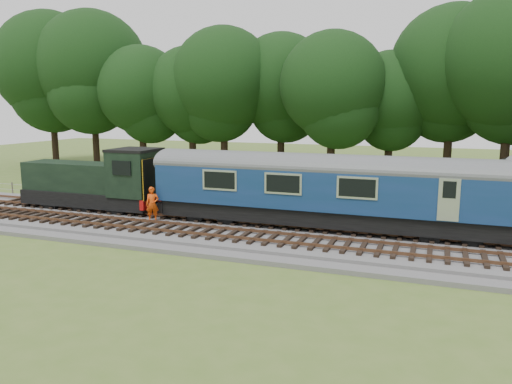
% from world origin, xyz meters
% --- Properties ---
extents(ground, '(120.00, 120.00, 0.00)m').
position_xyz_m(ground, '(0.00, 0.00, 0.00)').
color(ground, '#4A6726').
rests_on(ground, ground).
extents(ballast, '(70.00, 7.00, 0.35)m').
position_xyz_m(ballast, '(0.00, 0.00, 0.17)').
color(ballast, '#4C4C4F').
rests_on(ballast, ground).
extents(track_north, '(67.20, 2.40, 0.21)m').
position_xyz_m(track_north, '(0.00, 1.40, 0.42)').
color(track_north, black).
rests_on(track_north, ballast).
extents(track_south, '(67.20, 2.40, 0.21)m').
position_xyz_m(track_south, '(0.00, -1.60, 0.42)').
color(track_south, black).
rests_on(track_south, ballast).
extents(fence, '(64.00, 0.12, 1.00)m').
position_xyz_m(fence, '(0.00, 4.50, 0.00)').
color(fence, '#6B6054').
rests_on(fence, ground).
extents(tree_line, '(70.00, 8.00, 18.00)m').
position_xyz_m(tree_line, '(0.00, 22.00, 0.00)').
color(tree_line, black).
rests_on(tree_line, ground).
extents(dmu_railcar, '(18.05, 2.86, 3.88)m').
position_xyz_m(dmu_railcar, '(3.93, 1.40, 2.61)').
color(dmu_railcar, black).
rests_on(dmu_railcar, ground).
extents(shunter_loco, '(8.91, 2.60, 3.38)m').
position_xyz_m(shunter_loco, '(-10.00, 1.40, 1.97)').
color(shunter_loco, black).
rests_on(shunter_loco, ground).
extents(worker, '(0.82, 0.74, 1.89)m').
position_xyz_m(worker, '(-5.12, -0.32, 1.29)').
color(worker, '#DB420B').
rests_on(worker, ballast).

